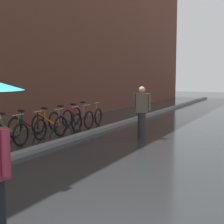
{
  "coord_description": "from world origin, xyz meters",
  "views": [
    {
      "loc": [
        2.72,
        -2.62,
        2.09
      ],
      "look_at": [
        -0.27,
        3.32,
        1.35
      ],
      "focal_mm": 53.29,
      "sensor_mm": 36.0,
      "label": 1
    }
  ],
  "objects_px": {
    "parked_bicycle_3": "(8,132)",
    "parked_bicycle_7": "(78,118)",
    "parked_bicycle_5": "(49,124)",
    "parked_bicycle_8": "(87,115)",
    "parked_bicycle_4": "(27,128)",
    "pedestrian_walking_midground": "(142,112)",
    "parked_bicycle_6": "(65,121)"
  },
  "relations": [
    {
      "from": "parked_bicycle_5",
      "to": "parked_bicycle_7",
      "type": "relative_size",
      "value": 1.04
    },
    {
      "from": "parked_bicycle_4",
      "to": "parked_bicycle_7",
      "type": "distance_m",
      "value": 2.76
    },
    {
      "from": "parked_bicycle_5",
      "to": "parked_bicycle_8",
      "type": "bearing_deg",
      "value": 92.63
    },
    {
      "from": "parked_bicycle_5",
      "to": "pedestrian_walking_midground",
      "type": "relative_size",
      "value": 0.65
    },
    {
      "from": "parked_bicycle_3",
      "to": "parked_bicycle_4",
      "type": "height_order",
      "value": "same"
    },
    {
      "from": "parked_bicycle_8",
      "to": "parked_bicycle_4",
      "type": "bearing_deg",
      "value": -90.45
    },
    {
      "from": "parked_bicycle_5",
      "to": "parked_bicycle_4",
      "type": "bearing_deg",
      "value": -99.37
    },
    {
      "from": "parked_bicycle_5",
      "to": "parked_bicycle_6",
      "type": "bearing_deg",
      "value": 88.07
    },
    {
      "from": "parked_bicycle_4",
      "to": "parked_bicycle_6",
      "type": "relative_size",
      "value": 1.03
    },
    {
      "from": "parked_bicycle_4",
      "to": "parked_bicycle_7",
      "type": "xyz_separation_m",
      "value": [
        0.2,
        2.76,
        0.0
      ]
    },
    {
      "from": "parked_bicycle_3",
      "to": "parked_bicycle_5",
      "type": "bearing_deg",
      "value": 87.05
    },
    {
      "from": "parked_bicycle_3",
      "to": "parked_bicycle_6",
      "type": "xyz_separation_m",
      "value": [
        0.13,
        2.84,
        0.0
      ]
    },
    {
      "from": "parked_bicycle_3",
      "to": "parked_bicycle_7",
      "type": "xyz_separation_m",
      "value": [
        0.14,
        3.7,
        0.0
      ]
    },
    {
      "from": "parked_bicycle_3",
      "to": "parked_bicycle_6",
      "type": "distance_m",
      "value": 2.85
    },
    {
      "from": "parked_bicycle_7",
      "to": "parked_bicycle_5",
      "type": "bearing_deg",
      "value": -91.39
    },
    {
      "from": "parked_bicycle_3",
      "to": "pedestrian_walking_midground",
      "type": "xyz_separation_m",
      "value": [
        3.19,
        2.87,
        0.5
      ]
    },
    {
      "from": "parked_bicycle_6",
      "to": "parked_bicycle_8",
      "type": "distance_m",
      "value": 1.88
    },
    {
      "from": "parked_bicycle_3",
      "to": "parked_bicycle_4",
      "type": "distance_m",
      "value": 0.95
    },
    {
      "from": "parked_bicycle_3",
      "to": "parked_bicycle_4",
      "type": "bearing_deg",
      "value": 93.67
    },
    {
      "from": "parked_bicycle_5",
      "to": "parked_bicycle_7",
      "type": "bearing_deg",
      "value": 88.61
    },
    {
      "from": "pedestrian_walking_midground",
      "to": "parked_bicycle_5",
      "type": "bearing_deg",
      "value": -162.76
    },
    {
      "from": "parked_bicycle_4",
      "to": "parked_bicycle_7",
      "type": "relative_size",
      "value": 1.04
    },
    {
      "from": "parked_bicycle_4",
      "to": "parked_bicycle_7",
      "type": "height_order",
      "value": "same"
    },
    {
      "from": "parked_bicycle_3",
      "to": "pedestrian_walking_midground",
      "type": "relative_size",
      "value": 0.64
    },
    {
      "from": "parked_bicycle_4",
      "to": "parked_bicycle_8",
      "type": "xyz_separation_m",
      "value": [
        0.03,
        3.77,
        0.0
      ]
    },
    {
      "from": "parked_bicycle_6",
      "to": "pedestrian_walking_midground",
      "type": "height_order",
      "value": "pedestrian_walking_midground"
    },
    {
      "from": "parked_bicycle_8",
      "to": "parked_bicycle_5",
      "type": "bearing_deg",
      "value": -87.37
    },
    {
      "from": "parked_bicycle_6",
      "to": "pedestrian_walking_midground",
      "type": "distance_m",
      "value": 3.11
    },
    {
      "from": "parked_bicycle_3",
      "to": "parked_bicycle_8",
      "type": "relative_size",
      "value": 0.96
    },
    {
      "from": "parked_bicycle_3",
      "to": "parked_bicycle_4",
      "type": "xyz_separation_m",
      "value": [
        -0.06,
        0.95,
        0.0
      ]
    },
    {
      "from": "parked_bicycle_5",
      "to": "parked_bicycle_6",
      "type": "distance_m",
      "value": 0.93
    },
    {
      "from": "parked_bicycle_7",
      "to": "parked_bicycle_6",
      "type": "bearing_deg",
      "value": -90.81
    }
  ]
}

